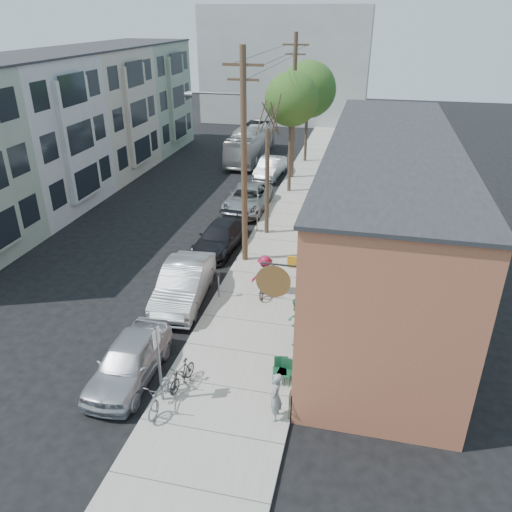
% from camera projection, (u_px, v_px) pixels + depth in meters
% --- Properties ---
extents(ground, '(120.00, 120.00, 0.00)m').
position_uv_depth(ground, '(158.00, 312.00, 21.03)').
color(ground, black).
extents(sidewalk, '(4.50, 58.00, 0.15)m').
position_uv_depth(sidewalk, '(298.00, 222.00, 29.74)').
color(sidewalk, '#A4A298').
rests_on(sidewalk, ground).
extents(cafe_building, '(6.60, 20.20, 6.61)m').
position_uv_depth(cafe_building, '(385.00, 214.00, 22.10)').
color(cafe_building, '#AB5B3F').
rests_on(cafe_building, ground).
extents(apartment_row, '(6.30, 32.00, 9.00)m').
position_uv_depth(apartment_row, '(71.00, 124.00, 33.67)').
color(apartment_row, gray).
rests_on(apartment_row, ground).
extents(end_cap_building, '(18.00, 8.00, 12.00)m').
position_uv_depth(end_cap_building, '(287.00, 65.00, 55.47)').
color(end_cap_building, '#B4B2AE').
rests_on(end_cap_building, ground).
extents(sign_post, '(0.07, 0.45, 2.80)m').
position_uv_depth(sign_post, '(158.00, 357.00, 15.33)').
color(sign_post, slate).
rests_on(sign_post, sidewalk).
extents(parking_meter_near, '(0.14, 0.14, 1.24)m').
position_uv_depth(parking_meter_near, '(218.00, 280.00, 21.45)').
color(parking_meter_near, slate).
rests_on(parking_meter_near, sidewalk).
extents(parking_meter_far, '(0.14, 0.14, 1.24)m').
position_uv_depth(parking_meter_far, '(257.00, 218.00, 27.92)').
color(parking_meter_far, slate).
rests_on(parking_meter_far, sidewalk).
extents(utility_pole_near, '(3.57, 0.28, 10.00)m').
position_uv_depth(utility_pole_near, '(243.00, 156.00, 22.82)').
color(utility_pole_near, '#503A28').
rests_on(utility_pole_near, sidewalk).
extents(utility_pole_far, '(1.80, 0.28, 10.00)m').
position_uv_depth(utility_pole_far, '(294.00, 106.00, 35.29)').
color(utility_pole_far, '#503A28').
rests_on(utility_pole_far, sidewalk).
extents(tree_bare, '(0.24, 0.24, 5.84)m').
position_uv_depth(tree_bare, '(267.00, 183.00, 26.89)').
color(tree_bare, '#44392C').
rests_on(tree_bare, sidewalk).
extents(tree_leafy_mid, '(3.47, 3.47, 7.89)m').
position_uv_depth(tree_leafy_mid, '(292.00, 99.00, 31.99)').
color(tree_leafy_mid, '#44392C').
rests_on(tree_leafy_mid, sidewalk).
extents(tree_leafy_far, '(4.41, 4.41, 7.90)m').
position_uv_depth(tree_leafy_far, '(308.00, 90.00, 39.13)').
color(tree_leafy_far, '#44392C').
rests_on(tree_leafy_far, sidewalk).
extents(patio_chair_a, '(0.57, 0.57, 0.88)m').
position_uv_depth(patio_chair_a, '(285.00, 372.00, 16.59)').
color(patio_chair_a, '#124229').
rests_on(patio_chair_a, sidewalk).
extents(patio_chair_b, '(0.59, 0.59, 0.88)m').
position_uv_depth(patio_chair_b, '(280.00, 371.00, 16.65)').
color(patio_chair_b, '#124229').
rests_on(patio_chair_b, sidewalk).
extents(patron_grey, '(0.42, 0.62, 1.66)m').
position_uv_depth(patron_grey, '(275.00, 397.00, 14.98)').
color(patron_grey, gray).
rests_on(patron_grey, sidewalk).
extents(patron_green, '(0.83, 1.00, 1.89)m').
position_uv_depth(patron_green, '(296.00, 321.00, 18.42)').
color(patron_green, '#2C7045').
rests_on(patron_green, sidewalk).
extents(cyclist, '(1.35, 1.09, 1.82)m').
position_uv_depth(cyclist, '(265.00, 275.00, 21.72)').
color(cyclist, maroon).
rests_on(cyclist, sidewalk).
extents(cyclist_bike, '(0.64, 1.83, 0.96)m').
position_uv_depth(cyclist_bike, '(265.00, 283.00, 21.91)').
color(cyclist_bike, black).
rests_on(cyclist_bike, sidewalk).
extents(parked_bike_a, '(0.71, 1.55, 0.90)m').
position_uv_depth(parked_bike_a, '(182.00, 374.00, 16.48)').
color(parked_bike_a, black).
rests_on(parked_bike_a, sidewalk).
extents(parked_bike_b, '(0.79, 2.04, 1.06)m').
position_uv_depth(parked_bike_b, '(163.00, 392.00, 15.62)').
color(parked_bike_b, slate).
rests_on(parked_bike_b, sidewalk).
extents(car_0, '(1.85, 4.44, 1.50)m').
position_uv_depth(car_0, '(129.00, 360.00, 16.90)').
color(car_0, '#ACACB4').
rests_on(car_0, ground).
extents(car_1, '(2.26, 5.25, 1.68)m').
position_uv_depth(car_1, '(184.00, 284.00, 21.46)').
color(car_1, '#B0B3B8').
rests_on(car_1, ground).
extents(car_2, '(2.29, 4.89, 1.38)m').
position_uv_depth(car_2, '(220.00, 237.00, 26.27)').
color(car_2, black).
rests_on(car_2, ground).
extents(car_3, '(2.47, 5.32, 1.47)m').
position_uv_depth(car_3, '(248.00, 199.00, 31.49)').
color(car_3, '#93989A').
rests_on(car_3, ground).
extents(car_4, '(1.83, 4.57, 1.48)m').
position_uv_depth(car_4, '(270.00, 168.00, 37.71)').
color(car_4, '#9CA0A3').
rests_on(car_4, ground).
extents(bus, '(2.27, 9.61, 2.68)m').
position_uv_depth(bus, '(251.00, 143.00, 42.23)').
color(bus, silver).
rests_on(bus, ground).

